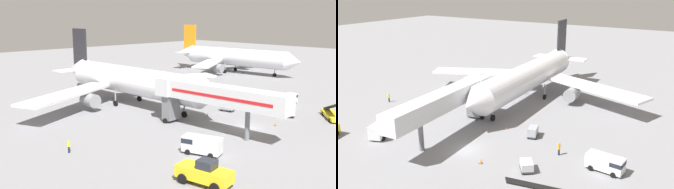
% 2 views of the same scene
% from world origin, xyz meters
% --- Properties ---
extents(ground_plane, '(300.00, 300.00, 0.00)m').
position_xyz_m(ground_plane, '(0.00, 0.00, 0.00)').
color(ground_plane, gray).
extents(airplane_at_gate, '(46.91, 43.91, 14.24)m').
position_xyz_m(airplane_at_gate, '(-3.64, 25.64, 4.71)').
color(airplane_at_gate, silver).
rests_on(airplane_at_gate, ground).
extents(jet_bridge, '(5.06, 22.70, 7.24)m').
position_xyz_m(jet_bridge, '(-5.77, 2.89, 5.48)').
color(jet_bridge, silver).
rests_on(jet_bridge, ground).
extents(pushback_tug, '(3.58, 6.24, 2.74)m').
position_xyz_m(pushback_tug, '(-20.50, -9.26, 1.27)').
color(pushback_tug, yellow).
rests_on(pushback_tug, ground).
extents(belt_loader_truck, '(6.83, 6.19, 3.38)m').
position_xyz_m(belt_loader_truck, '(14.75, -6.33, 0.78)').
color(belt_loader_truck, yellow).
rests_on(belt_loader_truck, ground).
extents(service_van_near_left, '(4.86, 2.43, 2.08)m').
position_xyz_m(service_van_near_left, '(18.60, 4.45, 1.19)').
color(service_van_near_left, silver).
rests_on(service_van_near_left, ground).
extents(service_van_far_left, '(3.60, 5.33, 2.26)m').
position_xyz_m(service_van_far_left, '(-14.06, -2.84, 1.29)').
color(service_van_far_left, silver).
rests_on(service_van_far_left, ground).
extents(baggage_cart_mid_left, '(1.93, 2.64, 1.58)m').
position_xyz_m(baggage_cart_mid_left, '(5.89, 8.94, 0.87)').
color(baggage_cart_mid_left, '#38383D').
rests_on(baggage_cart_mid_left, ground).
extents(baggage_cart_mid_center, '(2.54, 2.68, 1.34)m').
position_xyz_m(baggage_cart_mid_center, '(10.09, -0.71, 0.75)').
color(baggage_cart_mid_center, '#38383D').
rests_on(baggage_cart_mid_center, ground).
extents(ground_crew_worker_foreground, '(0.45, 0.45, 1.85)m').
position_xyz_m(ground_crew_worker_foreground, '(11.78, 5.42, 0.98)').
color(ground_crew_worker_foreground, '#1E2333').
rests_on(ground_crew_worker_foreground, ground).
extents(ground_crew_worker_midground, '(0.37, 0.37, 1.77)m').
position_xyz_m(ground_crew_worker_midground, '(-26.13, 8.78, 0.94)').
color(ground_crew_worker_midground, '#1E2333').
rests_on(ground_crew_worker_midground, ground).
extents(safety_cone_alpha, '(0.31, 0.31, 0.48)m').
position_xyz_m(safety_cone_alpha, '(0.85, 9.27, 0.24)').
color(safety_cone_alpha, black).
rests_on(safety_cone_alpha, ground).
extents(safety_cone_bravo, '(0.39, 0.39, 0.60)m').
position_xyz_m(safety_cone_bravo, '(4.09, -2.19, 0.29)').
color(safety_cone_bravo, black).
rests_on(safety_cone_bravo, ground).
extents(airplane_background, '(40.18, 42.37, 14.00)m').
position_xyz_m(airplane_background, '(45.25, 38.85, 4.67)').
color(airplane_background, silver).
rests_on(airplane_background, ground).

